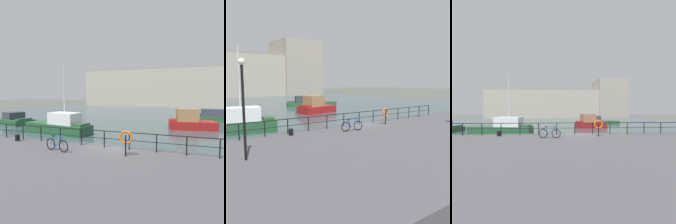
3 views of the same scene
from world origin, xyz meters
TOP-DOWN VIEW (x-y plane):
  - ground_plane at (0.00, 0.00)m, footprint 240.00×240.00m
  - water_basin at (0.00, 30.20)m, footprint 80.00×60.00m
  - quay_promenade at (0.00, -6.50)m, footprint 56.00×13.00m
  - harbor_building at (6.16, 61.74)m, footprint 62.77×14.03m
  - moored_harbor_tender at (-8.87, 6.71)m, footprint 8.51×3.73m
  - moored_white_yacht at (4.60, 14.71)m, footprint 5.84×3.59m
  - moored_red_daysailer at (8.79, 24.16)m, footprint 9.33×4.40m
  - quay_railing at (-1.16, -0.75)m, footprint 21.44×0.07m
  - parked_bicycle at (-2.62, -2.57)m, footprint 1.75×0.39m
  - mooring_bollard at (-6.93, -1.29)m, footprint 0.32×0.32m
  - life_ring_stand at (1.49, -2.03)m, footprint 0.75×0.16m

SIDE VIEW (x-z plane):
  - ground_plane at x=0.00m, z-range 0.00..0.00m
  - water_basin at x=0.00m, z-range 0.00..0.01m
  - quay_promenade at x=0.00m, z-range 0.00..1.00m
  - moored_red_daysailer at x=8.79m, z-range -0.25..1.62m
  - moored_harbor_tender at x=-8.87m, z-range -2.96..4.73m
  - moored_white_yacht at x=4.60m, z-range -0.32..2.23m
  - mooring_bollard at x=-6.93m, z-range 1.00..1.44m
  - parked_bicycle at x=-2.62m, z-range 0.89..1.87m
  - quay_railing at x=-1.16m, z-range 1.19..2.27m
  - life_ring_stand at x=1.49m, z-range 1.27..2.67m
  - harbor_building at x=6.16m, z-range -2.02..15.58m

